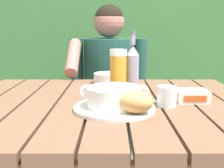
% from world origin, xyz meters
% --- Properties ---
extents(dining_table, '(1.15, 0.92, 0.78)m').
position_xyz_m(dining_table, '(0.00, 0.00, 0.67)').
color(dining_table, brown).
rests_on(dining_table, ground_plane).
extents(hedge_backdrop, '(3.66, 0.79, 2.44)m').
position_xyz_m(hedge_backdrop, '(-0.02, 1.87, 1.04)').
color(hedge_backdrop, '#3B7238').
rests_on(hedge_backdrop, ground_plane).
extents(chair_near_diner, '(0.49, 0.41, 0.91)m').
position_xyz_m(chair_near_diner, '(-0.00, 0.90, 0.46)').
color(chair_near_diner, brown).
rests_on(chair_near_diner, ground_plane).
extents(person_eating, '(0.48, 0.47, 1.20)m').
position_xyz_m(person_eating, '(-0.01, 0.70, 0.71)').
color(person_eating, '#1F4C40').
rests_on(person_eating, ground_plane).
extents(serving_plate, '(0.28, 0.28, 0.01)m').
position_xyz_m(serving_plate, '(0.03, -0.11, 0.79)').
color(serving_plate, white).
rests_on(serving_plate, dining_table).
extents(soup_bowl, '(0.24, 0.19, 0.08)m').
position_xyz_m(soup_bowl, '(0.03, -0.11, 0.83)').
color(soup_bowl, white).
rests_on(soup_bowl, serving_plate).
extents(bread_roll, '(0.15, 0.14, 0.07)m').
position_xyz_m(bread_roll, '(0.09, -0.19, 0.83)').
color(bread_roll, tan).
rests_on(bread_roll, serving_plate).
extents(beer_glass, '(0.07, 0.07, 0.19)m').
position_xyz_m(beer_glass, '(0.04, 0.12, 0.87)').
color(beer_glass, orange).
rests_on(beer_glass, dining_table).
extents(beer_bottle, '(0.06, 0.06, 0.26)m').
position_xyz_m(beer_bottle, '(0.11, 0.15, 0.89)').
color(beer_bottle, '#908C9D').
rests_on(beer_bottle, dining_table).
extents(water_glass_small, '(0.07, 0.07, 0.07)m').
position_xyz_m(water_glass_small, '(0.21, -0.07, 0.82)').
color(water_glass_small, silver).
rests_on(water_glass_small, dining_table).
extents(butter_tub, '(0.12, 0.09, 0.05)m').
position_xyz_m(butter_tub, '(0.32, -0.01, 0.80)').
color(butter_tub, white).
rests_on(butter_tub, dining_table).
extents(table_knife, '(0.15, 0.06, 0.01)m').
position_xyz_m(table_knife, '(0.16, -0.02, 0.78)').
color(table_knife, silver).
rests_on(table_knife, dining_table).
extents(diner_bowl, '(0.15, 0.15, 0.05)m').
position_xyz_m(diner_bowl, '(-0.00, 0.36, 0.81)').
color(diner_bowl, white).
rests_on(diner_bowl, dining_table).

